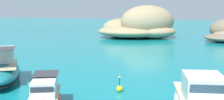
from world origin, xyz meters
name	(u,v)px	position (x,y,z in m)	size (l,w,h in m)	color
islet_large	(139,26)	(-11.26, 58.41, 2.86)	(21.95, 18.22, 8.23)	#9E8966
motorboat_teal	(3,69)	(-6.25, 8.96, 1.10)	(10.03, 10.32, 3.46)	#19727A
channel_buoy	(119,88)	(6.14, 10.34, 0.34)	(0.56, 0.56, 1.48)	yellow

